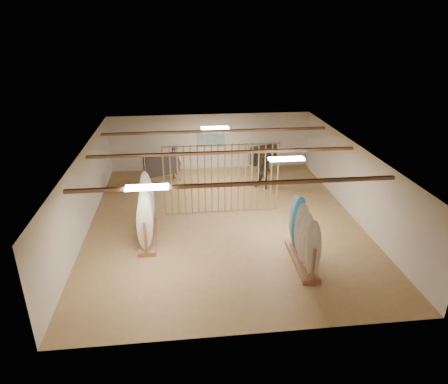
{
  "coord_description": "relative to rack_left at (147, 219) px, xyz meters",
  "views": [
    {
      "loc": [
        -1.52,
        -13.43,
        7.0
      ],
      "look_at": [
        0.0,
        0.0,
        1.2
      ],
      "focal_mm": 32.0,
      "sensor_mm": 36.0,
      "label": 1
    }
  ],
  "objects": [
    {
      "name": "wall_right",
      "position": [
        7.78,
        0.96,
        0.69
      ],
      "size": [
        0.0,
        12.0,
        12.0
      ],
      "primitive_type": "plane",
      "rotation": [
        1.57,
        0.0,
        -1.57
      ],
      "color": "silver",
      "rests_on": "ground"
    },
    {
      "name": "light_panels",
      "position": [
        2.78,
        0.96,
        2.03
      ],
      "size": [
        1.2,
        0.35,
        0.06
      ],
      "primitive_type": "cube",
      "color": "white",
      "rests_on": "ground"
    },
    {
      "name": "wall_left",
      "position": [
        -2.22,
        0.96,
        0.69
      ],
      "size": [
        0.0,
        12.0,
        12.0
      ],
      "primitive_type": "plane",
      "rotation": [
        1.57,
        0.0,
        1.57
      ],
      "color": "silver",
      "rests_on": "ground"
    },
    {
      "name": "bamboo_partition",
      "position": [
        2.78,
        1.76,
        0.69
      ],
      "size": [
        4.45,
        0.05,
        2.78
      ],
      "color": "#A48F4F",
      "rests_on": "ground"
    },
    {
      "name": "shopper_b",
      "position": [
        4.89,
        3.94,
        0.19
      ],
      "size": [
        1.1,
        1.04,
        1.8
      ],
      "primitive_type": "imported",
      "rotation": [
        0.0,
        0.0,
        -0.57
      ],
      "color": "#332C27",
      "rests_on": "floor"
    },
    {
      "name": "clothing_rack_a",
      "position": [
        0.31,
        4.64,
        0.36
      ],
      "size": [
        1.47,
        0.93,
        1.65
      ],
      "rotation": [
        0.0,
        0.0,
        0.41
      ],
      "color": "silver",
      "rests_on": "floor"
    },
    {
      "name": "wall_back",
      "position": [
        2.78,
        6.96,
        0.69
      ],
      "size": [
        12.0,
        0.0,
        12.0
      ],
      "primitive_type": "plane",
      "rotation": [
        1.57,
        0.0,
        0.0
      ],
      "color": "silver",
      "rests_on": "ground"
    },
    {
      "name": "ceiling_slats",
      "position": [
        2.78,
        0.96,
        2.01
      ],
      "size": [
        9.5,
        6.12,
        0.1
      ],
      "primitive_type": "cube",
      "color": "#986445",
      "rests_on": "ground"
    },
    {
      "name": "floor",
      "position": [
        2.78,
        0.96,
        -0.71
      ],
      "size": [
        12.0,
        12.0,
        0.0
      ],
      "primitive_type": "plane",
      "color": "tan",
      "rests_on": "ground"
    },
    {
      "name": "shopper_a",
      "position": [
        0.99,
        5.54,
        0.23
      ],
      "size": [
        0.82,
        0.81,
        1.89
      ],
      "primitive_type": "imported",
      "rotation": [
        0.0,
        0.0,
        2.38
      ],
      "color": "#2C2B33",
      "rests_on": "floor"
    },
    {
      "name": "rack_left",
      "position": [
        0.0,
        0.0,
        0.0
      ],
      "size": [
        0.64,
        2.6,
        2.08
      ],
      "rotation": [
        0.0,
        0.0,
        0.03
      ],
      "color": "#986445",
      "rests_on": "floor"
    },
    {
      "name": "poster",
      "position": [
        2.78,
        6.94,
        0.89
      ],
      "size": [
        1.4,
        0.03,
        0.9
      ],
      "primitive_type": "cube",
      "color": "teal",
      "rests_on": "ground"
    },
    {
      "name": "clothing_rack_b",
      "position": [
        5.25,
        5.77,
        0.3
      ],
      "size": [
        1.38,
        0.85,
        1.55
      ],
      "rotation": [
        0.0,
        0.0,
        0.4
      ],
      "color": "silver",
      "rests_on": "floor"
    },
    {
      "name": "rack_right",
      "position": [
        4.89,
        -2.1,
        -0.05
      ],
      "size": [
        0.6,
        2.41,
        1.93
      ],
      "rotation": [
        0.0,
        0.0,
        -0.03
      ],
      "color": "#986445",
      "rests_on": "floor"
    },
    {
      "name": "ceiling",
      "position": [
        2.78,
        0.96,
        2.09
      ],
      "size": [
        12.0,
        12.0,
        0.0
      ],
      "primitive_type": "plane",
      "rotation": [
        3.14,
        0.0,
        0.0
      ],
      "color": "gray",
      "rests_on": "ground"
    },
    {
      "name": "wall_front",
      "position": [
        2.78,
        -5.04,
        0.69
      ],
      "size": [
        12.0,
        0.0,
        12.0
      ],
      "primitive_type": "plane",
      "rotation": [
        -1.57,
        0.0,
        0.0
      ],
      "color": "silver",
      "rests_on": "ground"
    }
  ]
}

